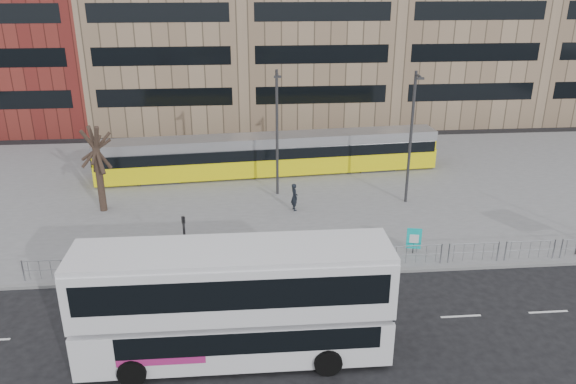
{
  "coord_description": "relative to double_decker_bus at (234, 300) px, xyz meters",
  "views": [
    {
      "loc": [
        -3.34,
        -24.12,
        14.13
      ],
      "look_at": [
        -0.76,
        6.0,
        2.15
      ],
      "focal_mm": 35.0,
      "sensor_mm": 36.0,
      "label": 1
    }
  ],
  "objects": [
    {
      "name": "ground",
      "position": [
        3.82,
        5.85,
        -2.55
      ],
      "size": [
        120.0,
        120.0,
        0.0
      ],
      "primitive_type": "plane",
      "color": "black",
      "rests_on": "ground"
    },
    {
      "name": "double_decker_bus",
      "position": [
        0.0,
        0.0,
        0.0
      ],
      "size": [
        11.8,
        3.09,
        4.72
      ],
      "rotation": [
        0.0,
        0.0,
        -0.0
      ],
      "color": "white",
      "rests_on": "ground"
    },
    {
      "name": "pedestrian_barrier",
      "position": [
        5.82,
        6.35,
        -1.57
      ],
      "size": [
        32.07,
        0.07,
        1.1
      ],
      "color": "#94969C",
      "rests_on": "plaza"
    },
    {
      "name": "road_markings",
      "position": [
        4.82,
        1.85,
        -2.54
      ],
      "size": [
        62.0,
        0.12,
        0.01
      ],
      "primitive_type": "cube",
      "color": "white",
      "rests_on": "ground"
    },
    {
      "name": "ad_panel",
      "position": [
        9.34,
        7.53,
        -1.56
      ],
      "size": [
        0.77,
        0.21,
        1.44
      ],
      "rotation": [
        0.0,
        0.0,
        -0.21
      ],
      "color": "#2D2D30",
      "rests_on": "plaza"
    },
    {
      "name": "traffic_light_west",
      "position": [
        -2.41,
        6.35,
        -0.42
      ],
      "size": [
        0.22,
        0.25,
        3.1
      ],
      "rotation": [
        0.0,
        0.0,
        0.36
      ],
      "color": "#2D2D30",
      "rests_on": "plaza"
    },
    {
      "name": "tram",
      "position": [
        2.52,
        20.7,
        -0.94
      ],
      "size": [
        24.83,
        4.41,
        2.91
      ],
      "rotation": [
        0.0,
        0.0,
        0.08
      ],
      "color": "yellow",
      "rests_on": "plaza"
    },
    {
      "name": "lamp_post_west",
      "position": [
        2.76,
        16.58,
        2.11
      ],
      "size": [
        0.45,
        1.04,
        8.27
      ],
      "color": "#2D2D30",
      "rests_on": "plaza"
    },
    {
      "name": "kerb",
      "position": [
        3.82,
        5.9,
        -2.47
      ],
      "size": [
        64.0,
        0.25,
        0.17
      ],
      "primitive_type": "cube",
      "color": "gray",
      "rests_on": "ground"
    },
    {
      "name": "pedestrian",
      "position": [
        3.63,
        13.82,
        -1.52
      ],
      "size": [
        0.56,
        0.72,
        1.75
      ],
      "primitive_type": "imported",
      "rotation": [
        0.0,
        0.0,
        1.81
      ],
      "color": "black",
      "rests_on": "plaza"
    },
    {
      "name": "plaza",
      "position": [
        3.82,
        17.85,
        -2.47
      ],
      "size": [
        64.0,
        24.0,
        0.15
      ],
      "primitive_type": "cube",
      "color": "slate",
      "rests_on": "ground"
    },
    {
      "name": "lamp_post_east",
      "position": [
        10.95,
        14.51,
        2.18
      ],
      "size": [
        0.45,
        1.04,
        8.41
      ],
      "color": "#2D2D30",
      "rests_on": "plaza"
    },
    {
      "name": "bare_tree",
      "position": [
        -8.25,
        14.79,
        3.24
      ],
      "size": [
        5.05,
        5.05,
        7.94
      ],
      "color": "black",
      "rests_on": "plaza"
    }
  ]
}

